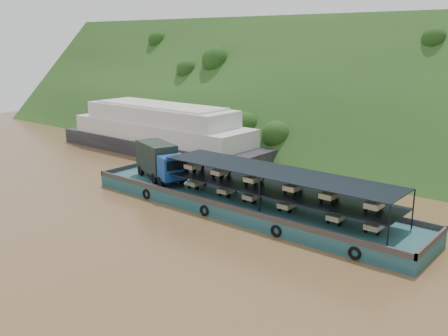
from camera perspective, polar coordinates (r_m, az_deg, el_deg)
The scene contains 4 objects.
ground at distance 48.56m, azimuth -0.44°, elevation -4.72°, with size 160.00×160.00×0.00m, color brown.
hillside at distance 78.62m, azimuth 16.69°, elevation 2.15°, with size 140.00×28.00×28.00m, color #193212.
cargo_barge at distance 48.50m, azimuth 0.95°, elevation -3.15°, with size 35.00×7.18×5.10m.
passenger_ferry at distance 72.71m, azimuth -7.27°, elevation 4.14°, with size 34.84×8.76×7.05m.
Camera 1 is at (29.49, -35.11, 15.99)m, focal length 40.00 mm.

